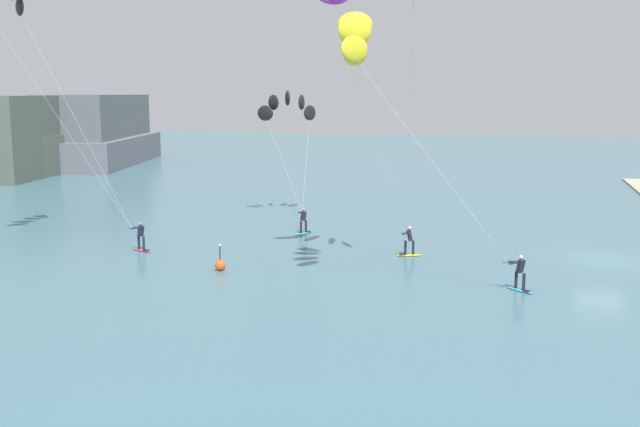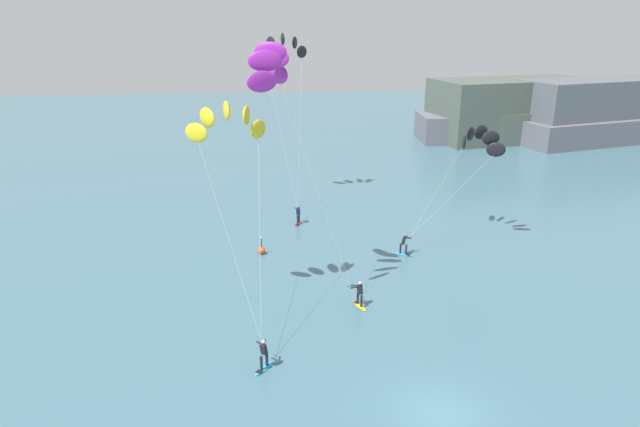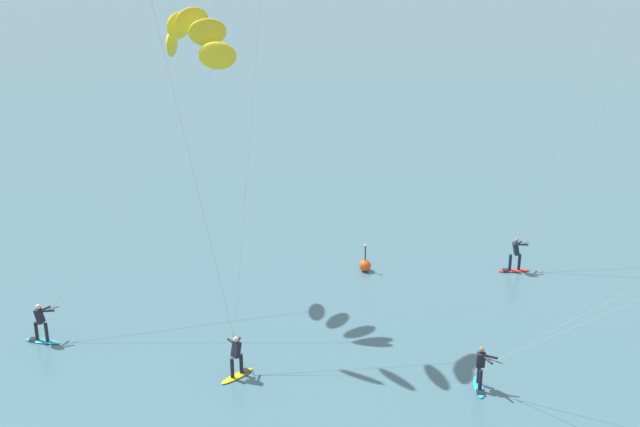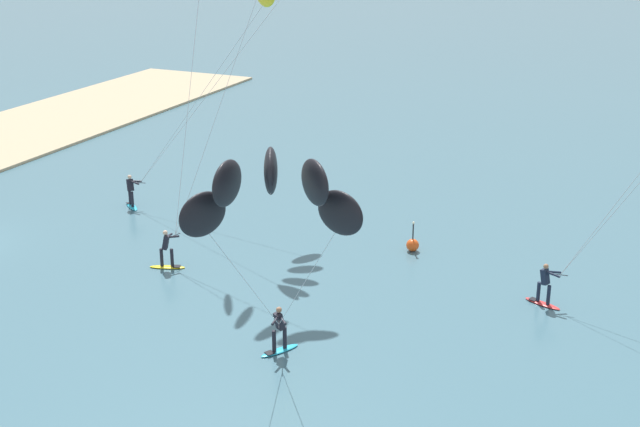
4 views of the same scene
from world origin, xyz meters
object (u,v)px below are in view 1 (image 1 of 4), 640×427
(kitesurfer_nearshore, at_px, (363,50))
(kitesurfer_far_out, at_px, (8,4))
(kitesurfer_mid_water, at_px, (288,111))
(marker_buoy, at_px, (220,265))

(kitesurfer_nearshore, distance_m, kitesurfer_far_out, 21.87)
(kitesurfer_nearshore, xyz_separation_m, kitesurfer_mid_water, (18.20, 9.35, -3.13))
(kitesurfer_mid_water, bearing_deg, kitesurfer_nearshore, -152.80)
(kitesurfer_nearshore, height_order, kitesurfer_far_out, kitesurfer_far_out)
(kitesurfer_far_out, bearing_deg, kitesurfer_mid_water, -40.00)
(kitesurfer_nearshore, distance_m, kitesurfer_mid_water, 20.70)
(kitesurfer_far_out, xyz_separation_m, marker_buoy, (-2.48, -13.62, -13.59))
(kitesurfer_mid_water, relative_size, kitesurfer_far_out, 0.58)
(kitesurfer_nearshore, relative_size, kitesurfer_mid_water, 1.36)
(kitesurfer_nearshore, bearing_deg, marker_buoy, 78.91)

